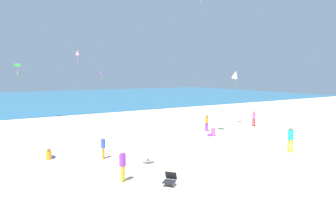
% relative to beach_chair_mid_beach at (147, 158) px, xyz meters
% --- Properties ---
extents(ground_plane, '(120.00, 120.00, 0.00)m').
position_rel_beach_chair_mid_beach_xyz_m(ground_plane, '(3.90, 6.37, -0.27)').
color(ground_plane, beige).
extents(ocean_water, '(120.00, 60.00, 0.05)m').
position_rel_beach_chair_mid_beach_xyz_m(ocean_water, '(3.90, 51.66, -0.25)').
color(ocean_water, '#236084').
rests_on(ocean_water, ground_plane).
extents(beach_chair_mid_beach, '(0.66, 0.58, 0.61)m').
position_rel_beach_chair_mid_beach_xyz_m(beach_chair_mid_beach, '(0.00, 0.00, 0.00)').
color(beach_chair_mid_beach, white).
rests_on(beach_chair_mid_beach, ground_plane).
extents(beach_chair_far_right, '(0.83, 0.82, 0.59)m').
position_rel_beach_chair_mid_beach_xyz_m(beach_chair_far_right, '(-0.48, -3.33, 0.00)').
color(beach_chair_far_right, black).
rests_on(beach_chair_far_right, ground_plane).
extents(person_0, '(0.46, 0.46, 1.72)m').
position_rel_beach_chair_mid_beach_xyz_m(person_0, '(9.01, -2.85, 0.72)').
color(person_0, yellow).
rests_on(person_0, ground_plane).
extents(person_1, '(0.44, 0.44, 1.55)m').
position_rel_beach_chair_mid_beach_xyz_m(person_1, '(-2.22, -1.89, 0.62)').
color(person_1, yellow).
rests_on(person_1, ground_plane).
extents(person_2, '(0.37, 0.37, 1.38)m').
position_rel_beach_chair_mid_beach_xyz_m(person_2, '(-1.94, 2.06, 0.52)').
color(person_2, orange).
rests_on(person_2, ground_plane).
extents(person_3, '(0.72, 0.49, 0.83)m').
position_rel_beach_chair_mid_beach_xyz_m(person_3, '(7.80, 3.49, 0.03)').
color(person_3, '#D8599E').
rests_on(person_3, ground_plane).
extents(person_4, '(0.38, 0.38, 1.51)m').
position_rel_beach_chair_mid_beach_xyz_m(person_4, '(8.60, 5.28, 0.60)').
color(person_4, purple).
rests_on(person_4, ground_plane).
extents(person_5, '(0.62, 0.53, 0.70)m').
position_rel_beach_chair_mid_beach_xyz_m(person_5, '(-4.76, 3.62, -0.02)').
color(person_5, orange).
rests_on(person_5, ground_plane).
extents(person_6, '(0.40, 0.40, 1.59)m').
position_rel_beach_chair_mid_beach_xyz_m(person_6, '(14.06, 4.69, 0.64)').
color(person_6, red).
rests_on(person_6, ground_plane).
extents(kite_purple, '(0.67, 0.64, 1.38)m').
position_rel_beach_chair_mid_beach_xyz_m(kite_purple, '(4.66, 23.69, 5.18)').
color(kite_purple, purple).
extents(kite_white, '(0.83, 0.67, 1.52)m').
position_rel_beach_chair_mid_beach_xyz_m(kite_white, '(13.13, 6.44, 4.83)').
color(kite_white, white).
extents(kite_green, '(0.82, 0.77, 1.31)m').
position_rel_beach_chair_mid_beach_xyz_m(kite_green, '(-5.78, 17.62, 5.86)').
color(kite_green, green).
extents(kite_pink, '(0.65, 0.69, 1.55)m').
position_rel_beach_chair_mid_beach_xyz_m(kite_pink, '(0.52, 19.48, 7.44)').
color(kite_pink, pink).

